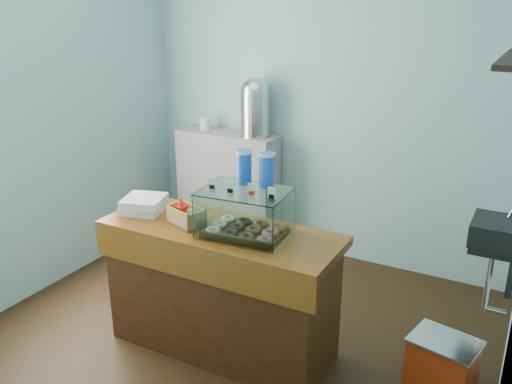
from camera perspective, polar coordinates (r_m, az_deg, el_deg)
The scene contains 9 objects.
ground at distance 4.14m, azimuth -1.63°, elevation -14.09°, with size 3.50×3.50×0.00m, color black.
room_shell at distance 3.49m, azimuth -1.46°, elevation 9.81°, with size 3.54×3.04×2.82m.
counter at distance 3.72m, azimuth -3.69°, elevation -10.12°, with size 1.60×0.60×0.90m.
back_shelf at distance 5.33m, azimuth -2.94°, elevation 0.49°, with size 1.00×0.32×1.10m, color gray.
display_case at distance 3.39m, azimuth -0.89°, elevation -1.63°, with size 0.57×0.44×0.51m.
condiment_crate at distance 3.59m, azimuth -7.46°, elevation -2.47°, with size 0.28×0.22×0.17m.
pastry_boxes at distance 3.85m, azimuth -11.72°, elevation -1.27°, with size 0.34×0.34×0.11m.
coffee_urn at distance 4.98m, azimuth -0.10°, elevation 9.09°, with size 0.30×0.30×0.55m.
red_cooler at distance 3.69m, azimuth 18.98°, elevation -16.75°, with size 0.45×0.38×0.35m.
Camera 1 is at (1.74, -2.97, 2.31)m, focal length 38.00 mm.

